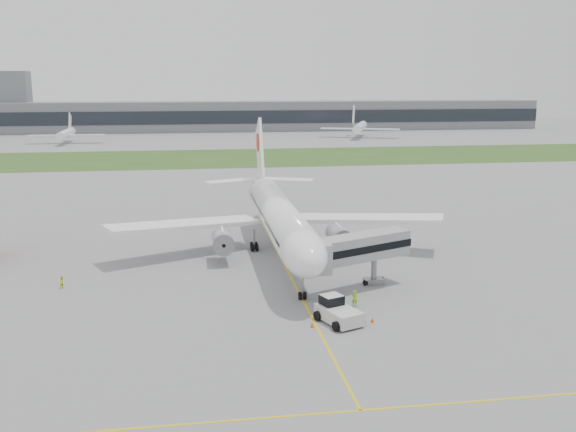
{
  "coord_description": "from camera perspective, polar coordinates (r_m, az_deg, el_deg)",
  "views": [
    {
      "loc": [
        -12.02,
        -82.4,
        24.19
      ],
      "look_at": [
        0.97,
        2.0,
        5.98
      ],
      "focal_mm": 40.0,
      "sensor_mm": 36.0,
      "label": 1
    }
  ],
  "objects": [
    {
      "name": "ground_crew_near",
      "position": [
        70.53,
        5.94,
        -7.29
      ],
      "size": [
        0.71,
        0.49,
        1.84
      ],
      "primitive_type": "imported",
      "rotation": [
        0.0,
        0.0,
        3.22
      ],
      "color": "#90D423",
      "rests_on": "ground"
    },
    {
      "name": "jet_bridge",
      "position": [
        74.42,
        5.77,
        -2.98
      ],
      "size": [
        13.9,
        9.31,
        6.74
      ],
      "rotation": [
        0.0,
        0.0,
        0.42
      ],
      "color": "gray",
      "rests_on": "ground"
    },
    {
      "name": "grass_strip",
      "position": [
        204.19,
        -5.33,
        5.18
      ],
      "size": [
        600.0,
        50.0,
        0.02
      ],
      "primitive_type": "cube",
      "color": "#26471A",
      "rests_on": "ground"
    },
    {
      "name": "distant_aircraft_right",
      "position": [
        276.37,
        6.4,
        6.94
      ],
      "size": [
        41.57,
        39.26,
        12.76
      ],
      "primitive_type": null,
      "rotation": [
        0.0,
        0.0,
        -0.36
      ],
      "color": "white",
      "rests_on": "ground"
    },
    {
      "name": "terminal_building",
      "position": [
        312.98,
        -6.61,
        8.81
      ],
      "size": [
        320.0,
        22.3,
        14.0
      ],
      "color": "gray",
      "rests_on": "ground"
    },
    {
      "name": "safety_cone_left",
      "position": [
        64.76,
        2.15,
        -9.65
      ],
      "size": [
        0.39,
        0.39,
        0.54
      ],
      "primitive_type": "cone",
      "color": "#DF490B",
      "rests_on": "ground"
    },
    {
      "name": "distant_aircraft_left",
      "position": [
        263.74,
        -19.06,
        6.12
      ],
      "size": [
        28.7,
        25.34,
        10.95
      ],
      "primitive_type": null,
      "rotation": [
        0.0,
        0.0,
        0.0
      ],
      "color": "white",
      "rests_on": "ground"
    },
    {
      "name": "airliner",
      "position": [
        90.02,
        -0.89,
        0.16
      ],
      "size": [
        48.13,
        53.95,
        17.88
      ],
      "color": "white",
      "rests_on": "ground"
    },
    {
      "name": "control_tower",
      "position": [
        324.83,
        -22.78,
        6.83
      ],
      "size": [
        12.0,
        12.0,
        56.0
      ],
      "primitive_type": null,
      "color": "gray",
      "rests_on": "ground"
    },
    {
      "name": "safety_cone_right",
      "position": [
        66.55,
        7.51,
        -9.15
      ],
      "size": [
        0.37,
        0.37,
        0.51
      ],
      "primitive_type": "cone",
      "color": "#DF490B",
      "rests_on": "ground"
    },
    {
      "name": "apron_markings",
      "position": [
        81.98,
        0.07,
        -5.13
      ],
      "size": [
        70.0,
        70.0,
        0.04
      ],
      "primitive_type": null,
      "color": "gold",
      "rests_on": "ground"
    },
    {
      "name": "ground_crew_far",
      "position": [
        80.59,
        -19.41,
        -5.56
      ],
      "size": [
        0.94,
        0.95,
        1.54
      ],
      "primitive_type": "imported",
      "rotation": [
        0.0,
        0.0,
        0.81
      ],
      "color": "#E3FF2A",
      "rests_on": "ground"
    },
    {
      "name": "ground",
      "position": [
        86.71,
        -0.43,
        -4.16
      ],
      "size": [
        600.0,
        600.0,
        0.0
      ],
      "primitive_type": "plane",
      "color": "gray",
      "rests_on": "ground"
    },
    {
      "name": "pushback_tug",
      "position": [
        66.01,
        4.37,
        -8.4
      ],
      "size": [
        4.79,
        5.71,
        2.57
      ],
      "rotation": [
        0.0,
        0.0,
        0.38
      ],
      "color": "silver",
      "rests_on": "ground"
    }
  ]
}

